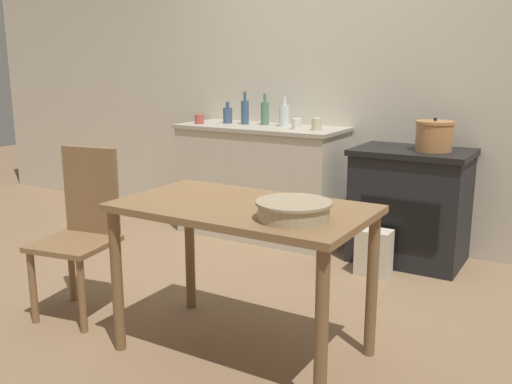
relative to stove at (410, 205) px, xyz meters
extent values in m
plane|color=#896B4C|center=(-0.77, -1.27, -0.42)|extent=(14.00, 14.00, 0.00)
cube|color=beige|center=(-0.77, 0.31, 0.86)|extent=(8.00, 0.07, 2.55)
cube|color=beige|center=(-1.25, 0.00, 0.03)|extent=(1.35, 0.56, 0.89)
cube|color=#A9A08F|center=(-1.25, 0.00, 0.49)|extent=(1.38, 0.59, 0.03)
cube|color=black|center=(0.00, 0.00, -0.02)|extent=(0.77, 0.55, 0.79)
cube|color=black|center=(0.00, 0.00, 0.39)|extent=(0.81, 0.59, 0.04)
cube|color=black|center=(0.00, -0.28, -0.07)|extent=(0.54, 0.01, 0.33)
cube|color=olive|center=(-0.31, -1.78, 0.33)|extent=(1.21, 0.69, 0.03)
cylinder|color=brown|center=(-0.87, -2.08, -0.05)|extent=(0.06, 0.06, 0.73)
cylinder|color=brown|center=(0.24, -2.08, -0.05)|extent=(0.06, 0.06, 0.73)
cylinder|color=brown|center=(-0.87, -1.49, -0.05)|extent=(0.06, 0.06, 0.73)
cylinder|color=brown|center=(0.24, -1.49, -0.05)|extent=(0.06, 0.06, 0.73)
cube|color=olive|center=(-1.36, -1.91, 0.02)|extent=(0.46, 0.46, 0.03)
cube|color=olive|center=(-1.39, -1.73, 0.29)|extent=(0.36, 0.09, 0.51)
cylinder|color=olive|center=(-1.49, -2.10, -0.21)|extent=(0.04, 0.04, 0.42)
cylinder|color=olive|center=(-1.17, -2.05, -0.21)|extent=(0.04, 0.04, 0.42)
cylinder|color=olive|center=(-1.55, -1.78, -0.21)|extent=(0.04, 0.04, 0.42)
cylinder|color=olive|center=(-1.23, -1.72, -0.21)|extent=(0.04, 0.04, 0.42)
cube|color=beige|center=(-0.12, -0.41, -0.26)|extent=(0.23, 0.16, 0.32)
cylinder|color=#B77A47|center=(0.14, -0.01, 0.51)|extent=(0.25, 0.25, 0.19)
cylinder|color=#B77A47|center=(0.14, -0.01, 0.61)|extent=(0.26, 0.26, 0.02)
sphere|color=black|center=(0.14, -0.01, 0.63)|extent=(0.02, 0.02, 0.02)
cylinder|color=tan|center=(0.01, -1.89, 0.39)|extent=(0.31, 0.31, 0.08)
cylinder|color=tan|center=(0.01, -1.89, 0.42)|extent=(0.33, 0.33, 0.01)
cylinder|color=silver|center=(-1.07, 0.06, 0.59)|extent=(0.08, 0.08, 0.17)
cylinder|color=silver|center=(-1.07, 0.06, 0.71)|extent=(0.03, 0.03, 0.07)
cylinder|color=#3D5675|center=(-1.60, 0.03, 0.57)|extent=(0.08, 0.08, 0.13)
cylinder|color=#3D5675|center=(-1.60, 0.03, 0.66)|extent=(0.03, 0.03, 0.05)
cylinder|color=#517F5B|center=(-1.27, 0.08, 0.60)|extent=(0.07, 0.07, 0.18)
cylinder|color=#517F5B|center=(-1.27, 0.08, 0.73)|extent=(0.03, 0.03, 0.07)
cylinder|color=#3D5675|center=(-1.43, 0.04, 0.61)|extent=(0.07, 0.07, 0.19)
cylinder|color=#3D5675|center=(-1.43, 0.04, 0.74)|extent=(0.02, 0.02, 0.08)
cylinder|color=beige|center=(-0.73, -0.07, 0.56)|extent=(0.08, 0.08, 0.09)
cylinder|color=#B74C42|center=(-1.78, -0.13, 0.55)|extent=(0.08, 0.08, 0.08)
cylinder|color=silver|center=(-0.90, -0.07, 0.55)|extent=(0.07, 0.07, 0.08)
camera|label=1|loc=(1.09, -4.02, 1.01)|focal=40.00mm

